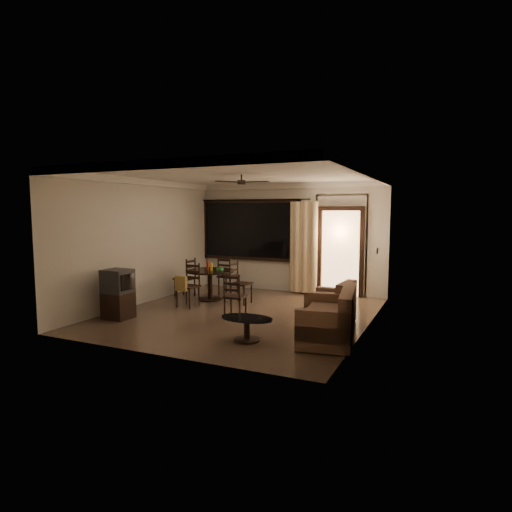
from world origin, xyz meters
The scene contains 12 objects.
ground centered at (0.00, 0.00, 0.00)m, with size 5.50×5.50×0.00m, color #7F6651.
room_shell centered at (0.59, 1.77, 1.83)m, with size 5.50×6.70×5.50m.
dining_table centered at (-1.30, 0.94, 0.56)m, with size 1.13×1.13×0.93m.
dining_chair_west centered at (-2.04, 0.99, 0.28)m, with size 0.45×0.45×0.95m.
dining_chair_east centered at (-0.47, 0.88, 0.28)m, with size 0.45×0.45×0.95m.
dining_chair_south centered at (-1.36, 0.08, 0.31)m, with size 0.45×0.50×0.95m.
dining_chair_north centered at (-1.25, 1.72, 0.28)m, with size 0.45×0.45×0.95m.
tv_cabinet centered at (-2.03, -1.33, 0.48)m, with size 0.52×0.46×0.96m.
sofa centered at (2.11, -0.99, 0.33)m, with size 1.05×1.64×0.82m.
armchair centered at (1.87, 0.07, 0.32)m, with size 0.82×0.82×0.77m.
coffee_table centered at (0.88, -1.59, 0.26)m, with size 0.87×0.52×0.38m.
side_chair centered at (0.02, -0.33, 0.26)m, with size 0.42×0.42×0.88m.
Camera 1 is at (3.81, -7.64, 2.08)m, focal length 30.00 mm.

